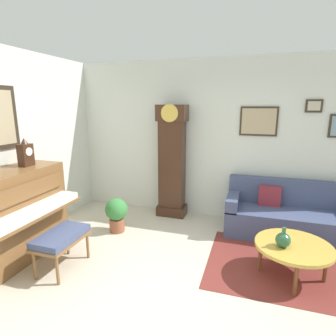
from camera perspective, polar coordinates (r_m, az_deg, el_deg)
The scene contains 11 objects.
ground_plane at distance 3.33m, azimuth 1.52°, elevation -25.41°, with size 6.40×6.00×0.10m, color beige.
wall_back at distance 5.00m, azimuth 9.51°, elevation 5.76°, with size 5.30×0.13×2.80m.
area_rug at distance 4.02m, azimuth 24.38°, elevation -18.39°, with size 2.10×1.50×0.01m, color maroon.
piano at distance 4.15m, azimuth -29.62°, elevation -8.63°, with size 0.87×1.44×1.20m.
piano_bench at distance 3.75m, azimuth -21.25°, elevation -13.44°, with size 0.42×0.70×0.48m.
grandfather_clock at distance 4.97m, azimuth 0.83°, elevation 0.75°, with size 0.52×0.34×2.03m.
couch at distance 4.79m, azimuth 23.64°, elevation -9.01°, with size 1.90×0.80×0.84m.
coffee_table at distance 3.67m, azimuth 24.58°, elevation -14.65°, with size 0.88×0.88×0.42m.
mantel_clock at distance 4.18m, azimuth -27.43°, elevation 2.68°, with size 0.13×0.18×0.38m.
green_jug at distance 3.52m, azimuth 22.74°, elevation -13.58°, with size 0.17×0.17×0.24m.
potted_plant at distance 4.56m, azimuth -10.63°, elevation -9.08°, with size 0.36×0.36×0.56m.
Camera 1 is at (0.71, -2.51, 2.02)m, focal length 29.40 mm.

